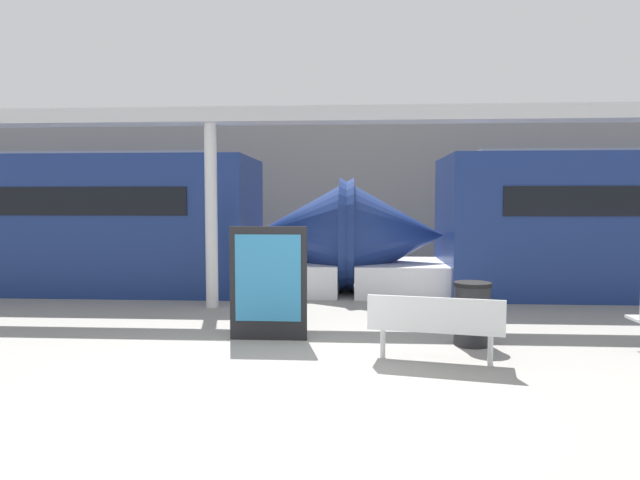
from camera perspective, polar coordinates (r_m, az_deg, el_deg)
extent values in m
plane|color=gray|center=(6.73, -4.61, -14.14)|extent=(60.00, 60.00, 0.00)
cube|color=gray|center=(18.76, 0.83, 5.12)|extent=(56.00, 0.20, 5.00)
cone|color=navy|center=(13.19, 7.14, 0.50)|extent=(2.36, 2.63, 2.63)
cube|color=silver|center=(13.29, 8.07, -3.67)|extent=(2.13, 2.47, 0.70)
cone|color=navy|center=(13.22, -1.70, 0.54)|extent=(2.36, 2.63, 2.63)
cube|color=silver|center=(13.34, -2.66, -3.61)|extent=(2.13, 2.47, 0.70)
cube|color=silver|center=(7.62, 11.48, -8.62)|extent=(1.77, 0.78, 0.04)
cube|color=silver|center=(7.38, 11.40, -7.23)|extent=(1.69, 0.38, 0.41)
cylinder|color=silver|center=(7.74, 6.30, -10.12)|extent=(0.07, 0.07, 0.42)
cylinder|color=silver|center=(7.66, 16.67, -10.42)|extent=(0.07, 0.07, 0.42)
cylinder|color=black|center=(8.60, 14.96, -7.34)|extent=(0.51, 0.51, 0.86)
cylinder|color=black|center=(8.53, 15.02, -4.31)|extent=(0.54, 0.54, 0.06)
cube|color=black|center=(8.59, -5.19, -4.34)|extent=(1.16, 0.06, 1.71)
cube|color=teal|center=(8.55, -5.23, -3.81)|extent=(0.99, 0.01, 1.30)
cylinder|color=silver|center=(11.36, -10.82, 2.34)|extent=(0.24, 0.24, 3.59)
cube|color=#B7B7BC|center=(11.47, -10.95, 12.05)|extent=(28.00, 0.60, 0.28)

